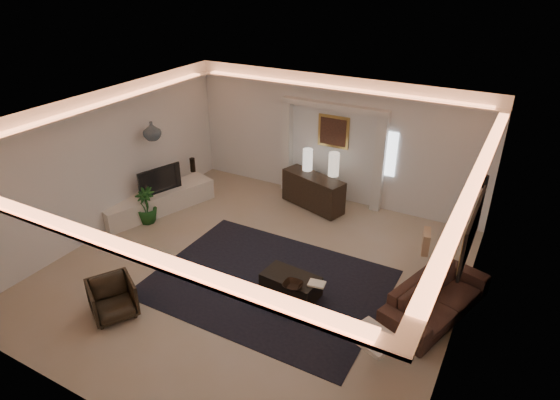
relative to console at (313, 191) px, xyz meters
The scene contains 33 objects.
floor 2.84m from the console, 86.91° to the right, with size 7.00×7.00×0.00m, color tan.
ceiling 3.76m from the console, 86.91° to the right, with size 7.00×7.00×0.00m, color white.
wall_back 1.27m from the console, 77.58° to the left, with size 7.00×7.00×0.00m, color white.
wall_front 6.40m from the console, 88.62° to the right, with size 7.00×7.00×0.00m, color white.
wall_left 4.50m from the console, 139.99° to the right, with size 7.00×7.00×0.00m, color white.
wall_right 4.73m from the console, 37.58° to the right, with size 7.00×7.00×0.00m, color white.
cove_soffit 3.58m from the console, 86.91° to the right, with size 7.00×7.00×0.04m, color silver.
daylight_slit 1.90m from the console, 24.04° to the left, with size 0.25×0.03×1.00m, color white.
area_rug 3.09m from the console, 79.61° to the right, with size 4.00×3.00×0.01m, color black.
pilaster_left 1.35m from the console, 149.42° to the left, with size 0.22×0.20×2.20m, color silver.
pilaster_right 1.59m from the console, 24.37° to the left, with size 0.22×0.20×2.20m, color silver.
alcove_header 1.95m from the console, 75.55° to the left, with size 2.52×0.20×0.12m, color silver.
painting_frame 1.42m from the console, 77.03° to the left, with size 0.74×0.04×0.74m, color tan.
painting_canvas 1.41m from the console, 76.54° to the left, with size 0.62×0.02×0.62m, color #4C2D1E.
art_panel_frame 4.59m from the console, 34.72° to the right, with size 0.04×1.64×0.74m, color black.
art_panel_gold 4.57m from the console, 34.91° to the right, with size 0.02×1.50×0.62m, color tan.
wall_sconce 3.81m from the console, ahead, with size 0.12×0.12×0.22m, color black.
wall_niche 3.79m from the console, 156.79° to the right, with size 0.10×0.55×0.04m, color silver.
console is the anchor object (origin of this frame).
lamp_left 0.78m from the console, 138.65° to the left, with size 0.23×0.23×0.51m, color white.
lamp_right 0.82m from the console, 32.69° to the left, with size 0.24×0.24×0.54m, color beige.
media_ledge 3.53m from the console, 148.38° to the right, with size 0.65×2.62×0.49m, color silver.
tv 3.50m from the console, 149.42° to the right, with size 0.13×1.02×0.59m, color black.
figurine 3.06m from the console, 169.78° to the right, with size 0.13×0.13×0.34m, color black.
ginger_jar 3.77m from the console, 149.64° to the right, with size 0.39×0.39×0.40m, color slate.
plant 3.70m from the console, 140.30° to the right, with size 0.44×0.44×0.79m, color #184516.
sofa 4.08m from the console, 36.05° to the right, with size 0.82×2.09×0.61m, color #331B13.
throw_blanket 4.87m from the console, 55.21° to the right, with size 0.62×0.50×0.07m, color white.
throw_pillow 3.06m from the console, 22.78° to the right, with size 0.12×0.41×0.41m, color tan.
coffee_table 3.27m from the console, 71.35° to the right, with size 0.96×0.52×0.36m, color black.
bowl 3.57m from the console, 70.07° to the right, with size 0.33×0.33×0.08m, color black.
magazine 3.45m from the console, 63.82° to the right, with size 0.27×0.20×0.03m, color #FFF1CC.
armchair 5.05m from the console, 103.85° to the right, with size 0.67×0.69×0.62m, color black.
Camera 1 is at (3.87, -6.08, 5.14)m, focal length 30.48 mm.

